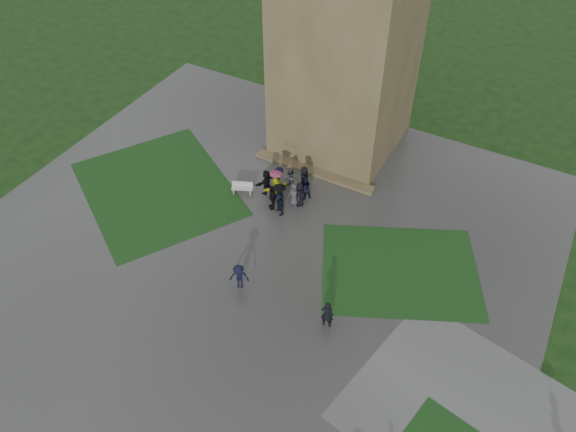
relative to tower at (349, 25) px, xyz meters
The scene contains 10 objects.
ground 17.49m from the tower, 90.00° to the right, with size 120.00×120.00×0.00m, color black.
plaza 15.81m from the tower, 90.00° to the right, with size 34.00×34.00×0.02m, color #333331.
lawn_inset_left 16.55m from the tower, 127.69° to the right, with size 11.00×9.00×0.01m, color black.
lawn_inset_right 15.90m from the tower, 49.64° to the right, with size 9.00×7.00×0.01m, color black.
tower is the anchor object (origin of this frame).
tower_plinth 9.90m from the tower, 90.00° to the right, with size 9.00×0.80×0.22m, color brown.
bench 12.53m from the tower, 110.64° to the right, with size 1.47×0.97×0.82m.
visitor_cluster 11.05m from the tower, 94.37° to the right, with size 3.49×3.96×2.68m.
pedestrian_mid 17.53m from the tower, 86.52° to the right, with size 1.11×0.57×1.71m, color black.
pedestrian_near 18.62m from the tower, 67.61° to the right, with size 0.68×0.45×1.87m, color black.
Camera 1 is at (13.04, -16.97, 24.95)m, focal length 35.00 mm.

